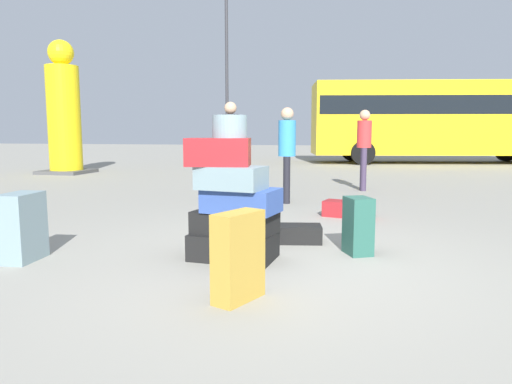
{
  "coord_description": "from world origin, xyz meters",
  "views": [
    {
      "loc": [
        0.68,
        -4.15,
        1.22
      ],
      "look_at": [
        -0.49,
        1.13,
        0.53
      ],
      "focal_mm": 32.81,
      "sensor_mm": 36.0,
      "label": 1
    }
  ],
  "objects_px": {
    "suitcase_tower": "(233,203)",
    "parked_bus": "(441,117)",
    "person_bearded_onlooker": "(364,142)",
    "suitcase_tan_behind_tower": "(238,256)",
    "suitcase_slate_white_trunk": "(22,227)",
    "suitcase_black_foreground_far": "(298,234)",
    "person_passerby_in_red": "(231,142)",
    "suitcase_maroon_left_side": "(348,209)",
    "lamp_post": "(227,52)",
    "suitcase_teal_foreground_near": "(358,226)",
    "person_tourist_with_camera": "(287,146)",
    "yellow_dummy_statue": "(64,115)"
  },
  "relations": [
    {
      "from": "suitcase_tower",
      "to": "parked_bus",
      "type": "distance_m",
      "value": 16.31
    },
    {
      "from": "person_bearded_onlooker",
      "to": "suitcase_tan_behind_tower",
      "type": "bearing_deg",
      "value": -11.05
    },
    {
      "from": "suitcase_tower",
      "to": "person_bearded_onlooker",
      "type": "xyz_separation_m",
      "value": [
        1.25,
        5.85,
        0.46
      ]
    },
    {
      "from": "suitcase_tower",
      "to": "suitcase_slate_white_trunk",
      "type": "height_order",
      "value": "suitcase_tower"
    },
    {
      "from": "suitcase_black_foreground_far",
      "to": "parked_bus",
      "type": "distance_m",
      "value": 15.41
    },
    {
      "from": "person_bearded_onlooker",
      "to": "person_passerby_in_red",
      "type": "bearing_deg",
      "value": -53.84
    },
    {
      "from": "suitcase_maroon_left_side",
      "to": "lamp_post",
      "type": "relative_size",
      "value": 0.11
    },
    {
      "from": "lamp_post",
      "to": "suitcase_slate_white_trunk",
      "type": "bearing_deg",
      "value": -82.11
    },
    {
      "from": "suitcase_tower",
      "to": "parked_bus",
      "type": "bearing_deg",
      "value": 74.79
    },
    {
      "from": "suitcase_teal_foreground_near",
      "to": "suitcase_tower",
      "type": "bearing_deg",
      "value": 177.51
    },
    {
      "from": "suitcase_tan_behind_tower",
      "to": "lamp_post",
      "type": "height_order",
      "value": "lamp_post"
    },
    {
      "from": "suitcase_tower",
      "to": "suitcase_maroon_left_side",
      "type": "height_order",
      "value": "suitcase_tower"
    },
    {
      "from": "suitcase_teal_foreground_near",
      "to": "suitcase_black_foreground_far",
      "type": "distance_m",
      "value": 0.78
    },
    {
      "from": "person_bearded_onlooker",
      "to": "person_tourist_with_camera",
      "type": "bearing_deg",
      "value": -35.47
    },
    {
      "from": "suitcase_tan_behind_tower",
      "to": "yellow_dummy_statue",
      "type": "xyz_separation_m",
      "value": [
        -7.73,
        9.21,
        1.4
      ]
    },
    {
      "from": "suitcase_maroon_left_side",
      "to": "yellow_dummy_statue",
      "type": "height_order",
      "value": "yellow_dummy_statue"
    },
    {
      "from": "suitcase_teal_foreground_near",
      "to": "suitcase_maroon_left_side",
      "type": "distance_m",
      "value": 2.1
    },
    {
      "from": "suitcase_maroon_left_side",
      "to": "lamp_post",
      "type": "bearing_deg",
      "value": 129.41
    },
    {
      "from": "person_bearded_onlooker",
      "to": "yellow_dummy_statue",
      "type": "xyz_separation_m",
      "value": [
        -8.65,
        2.31,
        0.71
      ]
    },
    {
      "from": "person_tourist_with_camera",
      "to": "parked_bus",
      "type": "distance_m",
      "value": 12.72
    },
    {
      "from": "suitcase_black_foreground_far",
      "to": "person_bearded_onlooker",
      "type": "distance_m",
      "value": 5.14
    },
    {
      "from": "suitcase_slate_white_trunk",
      "to": "suitcase_black_foreground_far",
      "type": "bearing_deg",
      "value": 23.41
    },
    {
      "from": "person_passerby_in_red",
      "to": "suitcase_maroon_left_side",
      "type": "bearing_deg",
      "value": 46.97
    },
    {
      "from": "parked_bus",
      "to": "lamp_post",
      "type": "xyz_separation_m",
      "value": [
        -8.12,
        -2.43,
        2.38
      ]
    },
    {
      "from": "suitcase_maroon_left_side",
      "to": "suitcase_teal_foreground_near",
      "type": "bearing_deg",
      "value": -71.27
    },
    {
      "from": "person_passerby_in_red",
      "to": "lamp_post",
      "type": "height_order",
      "value": "lamp_post"
    },
    {
      "from": "suitcase_tower",
      "to": "suitcase_teal_foreground_near",
      "type": "distance_m",
      "value": 1.29
    },
    {
      "from": "suitcase_tower",
      "to": "parked_bus",
      "type": "xyz_separation_m",
      "value": [
        4.27,
        15.69,
        1.28
      ]
    },
    {
      "from": "suitcase_teal_foreground_near",
      "to": "person_passerby_in_red",
      "type": "distance_m",
      "value": 4.19
    },
    {
      "from": "person_bearded_onlooker",
      "to": "person_passerby_in_red",
      "type": "relative_size",
      "value": 0.96
    },
    {
      "from": "suitcase_tan_behind_tower",
      "to": "person_bearded_onlooker",
      "type": "bearing_deg",
      "value": 106.12
    },
    {
      "from": "person_tourist_with_camera",
      "to": "yellow_dummy_statue",
      "type": "bearing_deg",
      "value": -128.89
    },
    {
      "from": "person_bearded_onlooker",
      "to": "person_tourist_with_camera",
      "type": "height_order",
      "value": "person_bearded_onlooker"
    },
    {
      "from": "suitcase_black_foreground_far",
      "to": "lamp_post",
      "type": "xyz_separation_m",
      "value": [
        -4.37,
        12.41,
        4.12
      ]
    },
    {
      "from": "suitcase_teal_foreground_near",
      "to": "person_bearded_onlooker",
      "type": "xyz_separation_m",
      "value": [
        0.08,
        5.38,
        0.72
      ]
    },
    {
      "from": "suitcase_tan_behind_tower",
      "to": "suitcase_slate_white_trunk",
      "type": "height_order",
      "value": "suitcase_tan_behind_tower"
    },
    {
      "from": "suitcase_tan_behind_tower",
      "to": "suitcase_maroon_left_side",
      "type": "bearing_deg",
      "value": 102.73
    },
    {
      "from": "suitcase_teal_foreground_near",
      "to": "person_passerby_in_red",
      "type": "bearing_deg",
      "value": 99.12
    },
    {
      "from": "lamp_post",
      "to": "suitcase_tan_behind_tower",
      "type": "bearing_deg",
      "value": -73.7
    },
    {
      "from": "suitcase_slate_white_trunk",
      "to": "person_bearded_onlooker",
      "type": "relative_size",
      "value": 0.39
    },
    {
      "from": "person_tourist_with_camera",
      "to": "yellow_dummy_statue",
      "type": "relative_size",
      "value": 0.42
    },
    {
      "from": "suitcase_slate_white_trunk",
      "to": "yellow_dummy_statue",
      "type": "bearing_deg",
      "value": 117.6
    },
    {
      "from": "suitcase_tower",
      "to": "suitcase_tan_behind_tower",
      "type": "height_order",
      "value": "suitcase_tower"
    },
    {
      "from": "suitcase_slate_white_trunk",
      "to": "suitcase_tan_behind_tower",
      "type": "bearing_deg",
      "value": -19.02
    },
    {
      "from": "suitcase_maroon_left_side",
      "to": "person_passerby_in_red",
      "type": "distance_m",
      "value": 2.69
    },
    {
      "from": "suitcase_black_foreground_far",
      "to": "suitcase_tower",
      "type": "bearing_deg",
      "value": -131.41
    },
    {
      "from": "suitcase_tan_behind_tower",
      "to": "lamp_post",
      "type": "xyz_separation_m",
      "value": [
        -4.18,
        14.31,
        3.89
      ]
    },
    {
      "from": "suitcase_maroon_left_side",
      "to": "yellow_dummy_statue",
      "type": "relative_size",
      "value": 0.18
    },
    {
      "from": "suitcase_maroon_left_side",
      "to": "parked_bus",
      "type": "distance_m",
      "value": 13.63
    },
    {
      "from": "person_passerby_in_red",
      "to": "yellow_dummy_statue",
      "type": "xyz_separation_m",
      "value": [
        -6.29,
        4.26,
        0.67
      ]
    }
  ]
}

